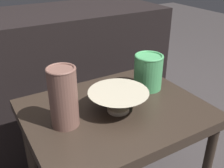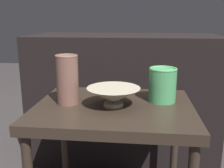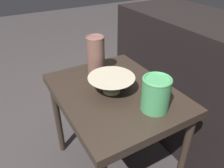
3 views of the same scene
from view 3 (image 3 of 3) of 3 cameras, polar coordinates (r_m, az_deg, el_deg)
The scene contains 6 objects.
ground_plane at distance 1.41m, azimuth 0.60°, elevation -20.72°, with size 8.00×8.00×0.00m, color #383333.
table at distance 1.07m, azimuth 0.75°, elevation -4.61°, with size 0.64×0.51×0.55m.
couch_backdrop at distance 1.47m, azimuth 21.66°, elevation 0.08°, with size 1.15×0.50×0.80m.
bowl at distance 1.00m, azimuth -0.23°, elevation 0.30°, with size 0.21×0.21×0.08m.
vase_textured_left at distance 1.13m, azimuth -4.18°, elevation 7.53°, with size 0.09×0.09×0.20m.
vase_colorful_right at distance 0.89m, azimuth 11.35°, elevation -2.43°, with size 0.12×0.12×0.15m.
Camera 3 is at (0.73, -0.44, 1.12)m, focal length 35.00 mm.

